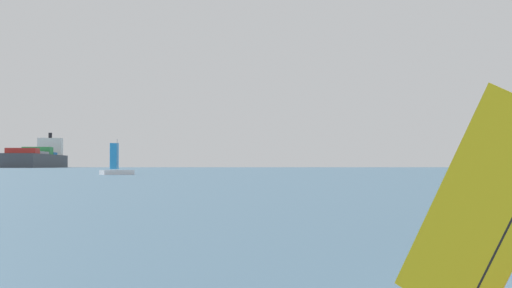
# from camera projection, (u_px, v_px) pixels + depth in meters

# --- Properties ---
(cargo_ship) EXTENTS (57.09, 194.94, 38.95)m
(cargo_ship) POSITION_uv_depth(u_px,v_px,m) (37.00, 159.00, 842.84)
(cargo_ship) COLOR #3F444C
(cargo_ship) RESTS_ON ground_plane
(distant_headland) EXTENTS (1246.79, 690.15, 33.45)m
(distant_headland) POSITION_uv_depth(u_px,v_px,m) (342.00, 158.00, 1598.99)
(distant_headland) COLOR #60665B
(distant_headland) RESTS_ON ground_plane
(small_sailboat) EXTENTS (7.83, 7.53, 8.72)m
(small_sailboat) POSITION_uv_depth(u_px,v_px,m) (117.00, 171.00, 198.96)
(small_sailboat) COLOR white
(small_sailboat) RESTS_ON ground_plane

